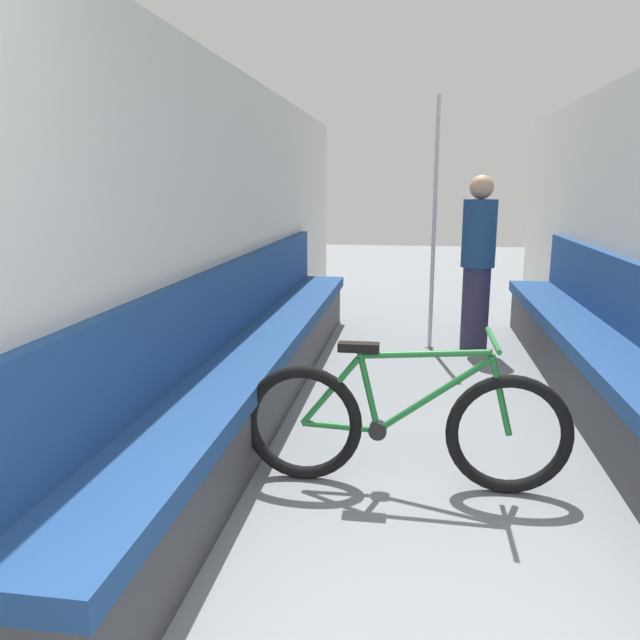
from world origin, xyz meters
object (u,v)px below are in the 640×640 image
at_px(bench_seat_row_left, 259,359).
at_px(passenger_standing, 478,262).
at_px(grab_pole_near, 434,230).
at_px(bicycle, 403,425).
at_px(bench_seat_row_right, 614,374).

height_order(bench_seat_row_left, passenger_standing, passenger_standing).
xyz_separation_m(bench_seat_row_left, grab_pole_near, (1.19, 1.72, 0.77)).
xyz_separation_m(bicycle, grab_pole_near, (0.20, 2.77, 0.77)).
relative_size(bench_seat_row_right, passenger_standing, 3.50).
relative_size(grab_pole_near, passenger_standing, 1.43).
distance_m(bench_seat_row_right, grab_pole_near, 2.18).
height_order(bench_seat_row_left, grab_pole_near, grab_pole_near).
distance_m(bench_seat_row_left, bench_seat_row_right, 2.29).
xyz_separation_m(bench_seat_row_left, bench_seat_row_right, (2.29, 0.00, 0.00)).
bearing_deg(bicycle, bench_seat_row_right, 53.35).
xyz_separation_m(bench_seat_row_right, passenger_standing, (-0.70, 1.73, 0.48)).
distance_m(bench_seat_row_left, passenger_standing, 2.40).
relative_size(bicycle, grab_pole_near, 0.72).
distance_m(bicycle, passenger_standing, 2.88).
bearing_deg(bicycle, bench_seat_row_left, 147.71).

